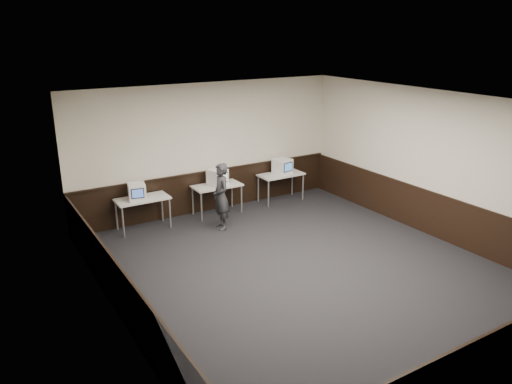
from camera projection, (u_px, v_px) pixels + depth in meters
The scene contains 18 objects.
floor at pixel (303, 270), 9.56m from camera, with size 8.00×8.00×0.00m, color black.
ceiling at pixel (309, 103), 8.56m from camera, with size 8.00×8.00×0.00m, color white.
back_wall at pixel (209, 148), 12.30m from camera, with size 7.00×7.00×0.00m, color beige.
front_wall at pixel (512, 283), 5.81m from camera, with size 7.00×7.00×0.00m, color beige.
left_wall at pixel (115, 230), 7.33m from camera, with size 8.00×8.00×0.00m, color beige.
right_wall at pixel (436, 165), 10.79m from camera, with size 8.00×8.00×0.00m, color beige.
wainscot_back at pixel (210, 191), 12.63m from camera, with size 6.98×0.04×1.00m, color black.
wainscot_front at pixel (496, 361), 6.18m from camera, with size 6.98×0.04×1.00m, color black.
wainscot_left at pixel (122, 296), 7.69m from camera, with size 0.04×7.98×1.00m, color black.
wainscot_right at pixel (430, 213), 11.12m from camera, with size 0.04×7.98×1.00m, color black.
wainscot_rail at pixel (210, 171), 12.45m from camera, with size 6.98×0.06×0.04m, color black.
desk_left at pixel (142, 201), 11.33m from camera, with size 1.20×0.60×0.75m.
desk_center at pixel (217, 188), 12.27m from camera, with size 1.20×0.60×0.75m.
desk_right at pixel (281, 176), 13.21m from camera, with size 1.20×0.60×0.75m.
emac_left at pixel (137, 192), 11.15m from camera, with size 0.45×0.47×0.38m.
emac_center at pixel (218, 177), 12.21m from camera, with size 0.49×0.51×0.40m.
emac_right at pixel (282, 166), 13.13m from camera, with size 0.47×0.49×0.41m.
person at pixel (221, 197), 11.33m from camera, with size 0.57×0.37×1.55m, color #28292E.
Camera 1 is at (-5.25, -6.88, 4.43)m, focal length 35.00 mm.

